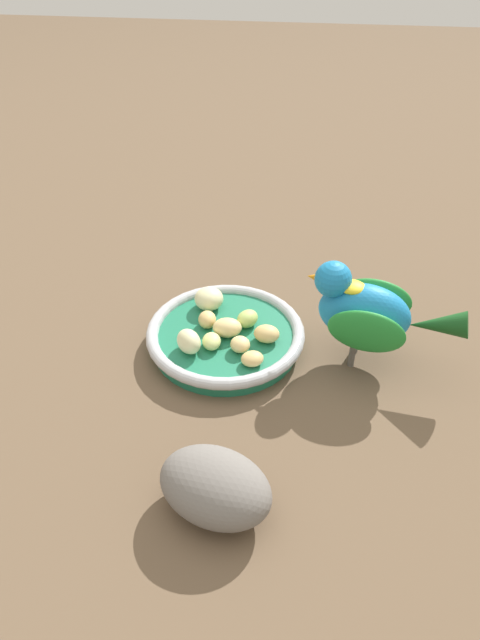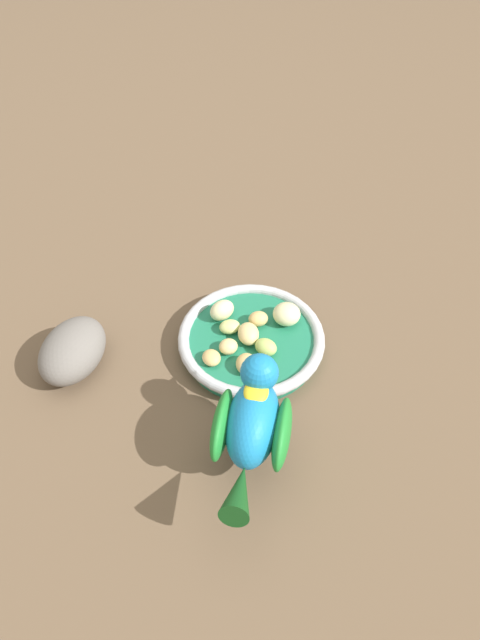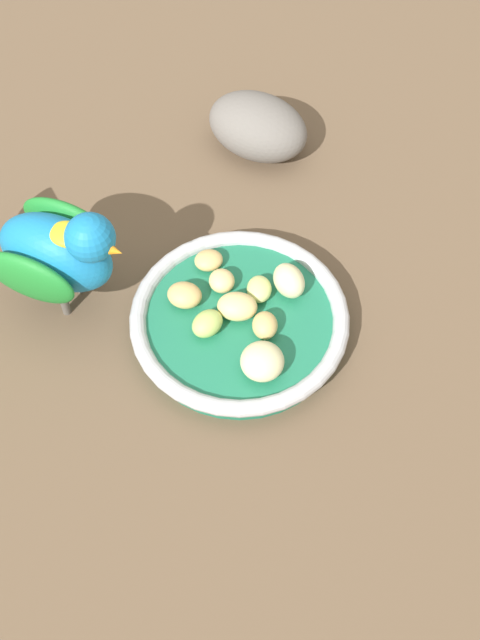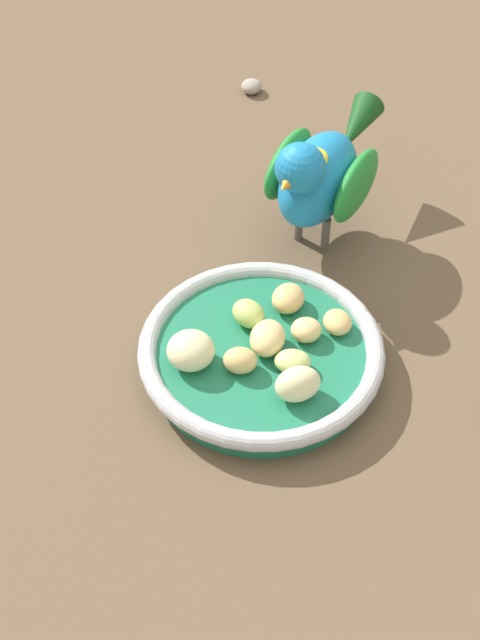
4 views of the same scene
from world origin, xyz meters
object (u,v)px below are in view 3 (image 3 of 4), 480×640
Objects in this scene: apple_piece_3 at (262,361)px; apple_piece_5 at (259,289)px; apple_piece_8 at (265,326)px; apple_piece_4 at (185,295)px; apple_piece_2 at (209,260)px; parrot at (52,248)px; apple_piece_1 at (289,281)px; rock_large at (258,126)px; apple_piece_7 at (222,281)px; feeding_bowl at (240,322)px; apple_piece_0 at (237,306)px; apple_piece_6 at (207,324)px.

apple_piece_5 is at bearing -167.94° from apple_piece_3.
apple_piece_4 is at bearing -103.89° from apple_piece_8.
apple_piece_2 is 0.14× the size of parrot.
apple_piece_4 is (-0.06, -0.08, -0.00)m from apple_piece_3.
apple_piece_1 is 1.34× the size of apple_piece_2.
apple_piece_2 is 0.18m from rock_large.
apple_piece_5 is 0.26× the size of rock_large.
apple_piece_5 is at bearing 86.58° from apple_piece_7.
rock_large is (-0.25, -0.05, -0.00)m from apple_piece_8.
apple_piece_8 is 0.20m from parrot.
apple_piece_2 is 0.24× the size of rock_large.
feeding_bowl is 0.04m from apple_piece_7.
apple_piece_0 is at bearing 85.34° from apple_piece_4.
apple_piece_4 is at bearing -125.17° from apple_piece_3.
apple_piece_3 reaches higher than apple_piece_6.
rock_large is at bearing -173.64° from feeding_bowl.
apple_piece_6 is at bearing -3.28° from apple_piece_7.
parrot is at bearing -82.43° from apple_piece_5.
apple_piece_4 is at bearing -70.95° from apple_piece_1.
apple_piece_2 is at bearing -142.11° from apple_piece_7.
apple_piece_3 is 1.40× the size of apple_piece_8.
apple_piece_1 is 0.21m from parrot.
apple_piece_4 is 0.04m from apple_piece_7.
apple_piece_8 is (0.05, -0.01, -0.00)m from apple_piece_1.
apple_piece_5 is at bearing 107.74° from apple_piece_4.
apple_piece_0 is at bearing 36.24° from apple_piece_7.
rock_large reaches higher than apple_piece_6.
feeding_bowl is 0.07m from apple_piece_2.
apple_piece_5 is at bearing -67.72° from apple_piece_1.
apple_piece_6 is 0.15m from parrot.
parrot is at bearing -69.45° from apple_piece_2.
apple_piece_3 is 1.33× the size of apple_piece_5.
apple_piece_6 is (-0.03, -0.05, -0.00)m from apple_piece_3.
apple_piece_5 is at bearing 156.51° from feeding_bowl.
apple_piece_2 is at bearing -143.01° from apple_piece_0.
apple_piece_4 is at bearing -6.58° from rock_large.
apple_piece_4 is 0.23m from rock_large.
apple_piece_4 reaches higher than apple_piece_2.
apple_piece_1 is 0.06m from apple_piece_7.
apple_piece_4 is 1.17× the size of apple_piece_8.
apple_piece_7 is at bearing -131.47° from apple_piece_8.
apple_piece_1 reaches higher than feeding_bowl.
apple_piece_2 is 0.09m from apple_piece_8.
apple_piece_6 is (0.02, -0.03, 0.02)m from feeding_bowl.
apple_piece_0 is 1.01× the size of apple_piece_1.
parrot is at bearing -80.51° from apple_piece_1.
feeding_bowl is 1.06× the size of parrot.
apple_piece_8 is at bearing 17.02° from apple_piece_5.
parrot reaches higher than apple_piece_5.
feeding_bowl is 0.06m from apple_piece_3.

